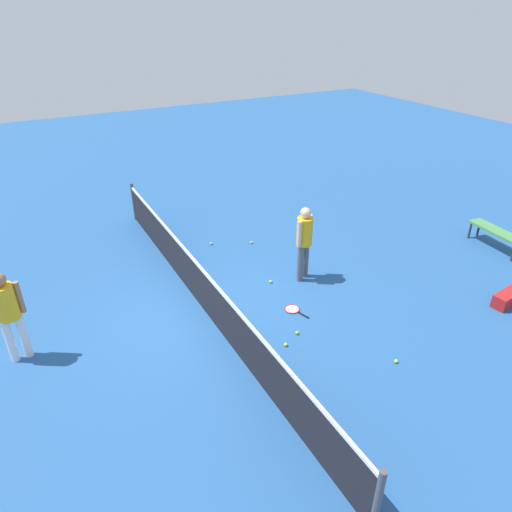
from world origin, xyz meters
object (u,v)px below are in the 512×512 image
Objects in this scene: player_far_side at (8,310)px; player_near_side at (304,238)px; tennis_ball_baseline at (251,242)px; tennis_ball_stray_left at (297,333)px; tennis_ball_near_player at (211,243)px; tennis_ball_midcourt at (286,345)px; tennis_ball_by_net at (271,282)px; equipment_bag at (509,297)px; tennis_ball_stray_right at (396,361)px; courtside_bench at (497,233)px; tennis_racket_near_player at (293,310)px.

player_near_side is at bearing -91.12° from player_far_side.
tennis_ball_stray_left is (-3.64, 0.97, 0.00)m from tennis_ball_baseline.
tennis_ball_near_player and tennis_ball_midcourt have the same top height.
player_far_side is at bearing 117.15° from tennis_ball_near_player.
player_far_side is 5.91m from tennis_ball_baseline.
equipment_bag is at bearing -127.43° from tennis_ball_by_net.
courtside_bench reaches higher than tennis_ball_stray_right.
player_far_side is at bearing 71.74° from equipment_bag.
tennis_ball_stray_left is (-1.73, -4.54, -0.98)m from player_far_side.
tennis_ball_near_player is 1.00× the size of tennis_ball_midcourt.
player_near_side is 25.76× the size of tennis_ball_stray_left.
tennis_ball_midcourt is at bearing 139.51° from player_near_side.
equipment_bag reaches higher than tennis_racket_near_player.
tennis_ball_stray_left is (0.19, -0.36, 0.00)m from tennis_ball_midcourt.
player_near_side reaches higher than tennis_racket_near_player.
courtside_bench is (-0.13, -5.87, 0.40)m from tennis_racket_near_player.
tennis_racket_near_player is 0.77m from tennis_ball_stray_left.
player_far_side is 2.05× the size of equipment_bag.
tennis_ball_midcourt is at bearing 157.17° from tennis_ball_by_net.
tennis_ball_baseline is at bearing 35.01° from equipment_bag.
player_far_side is 4.96m from tennis_ball_stray_left.
tennis_ball_near_player is 1.00× the size of tennis_ball_by_net.
tennis_ball_stray_left is 6.25m from courtside_bench.
equipment_bag is at bearing -105.40° from tennis_ball_stray_left.
player_near_side is 1.00× the size of player_far_side.
player_near_side is 1.60m from tennis_racket_near_player.
tennis_ball_baseline is at bearing 1.12° from tennis_ball_stray_right.
tennis_ball_stray_left is 1.00× the size of tennis_ball_stray_right.
equipment_bag reaches higher than tennis_ball_stray_right.
tennis_ball_stray_right is (-5.10, -0.10, 0.00)m from tennis_ball_baseline.
tennis_racket_near_player is 4.43m from equipment_bag.
tennis_ball_stray_left is (-1.78, 0.46, 0.00)m from tennis_ball_by_net.
player_far_side is 6.52m from tennis_ball_stray_right.
tennis_ball_stray_right is 0.08× the size of equipment_bag.
equipment_bag is (-2.94, -8.90, -0.87)m from player_far_side.
player_near_side is 2.80× the size of tennis_racket_near_player.
tennis_ball_near_player is 1.00× the size of tennis_ball_stray_right.
player_far_side is 4.70m from tennis_ball_midcourt.
tennis_ball_near_player reaches higher than tennis_racket_near_player.
tennis_ball_midcourt is at bearing 48.51° from tennis_ball_stray_right.
tennis_ball_by_net and tennis_ball_midcourt have the same top height.
tennis_ball_stray_left is at bearing -62.71° from tennis_ball_midcourt.
player_near_side is 3.23m from tennis_ball_stray_right.
tennis_ball_stray_right is (-1.27, -1.43, 0.00)m from tennis_ball_midcourt.
tennis_racket_near_player is at bearing -39.36° from tennis_ball_midcourt.
courtside_bench reaches higher than tennis_ball_midcourt.
player_far_side is 2.80× the size of tennis_racket_near_player.
tennis_ball_midcourt is at bearing 96.38° from courtside_bench.
tennis_ball_midcourt is 1.00× the size of tennis_ball_stray_left.
player_near_side is 25.76× the size of tennis_ball_by_net.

